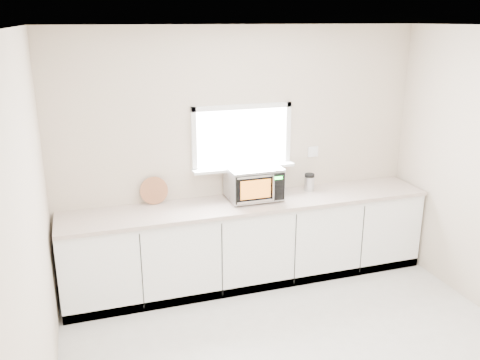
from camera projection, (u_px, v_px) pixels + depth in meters
name	position (u px, v px, depth m)	size (l,w,h in m)	color
back_wall	(241.00, 154.00, 5.47)	(4.00, 0.17, 2.70)	beige
cabinets	(250.00, 243.00, 5.48)	(3.92, 0.60, 0.88)	white
countertop	(250.00, 203.00, 5.33)	(3.92, 0.64, 0.04)	beige
microwave	(254.00, 182.00, 5.35)	(0.55, 0.46, 0.35)	black
knife_block	(234.00, 189.00, 5.35)	(0.15, 0.21, 0.28)	#4F271C
cutting_board	(154.00, 191.00, 5.23)	(0.29, 0.29, 0.02)	#A3653F
coffee_grinder	(309.00, 182.00, 5.65)	(0.14, 0.14, 0.20)	#B5B7BD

